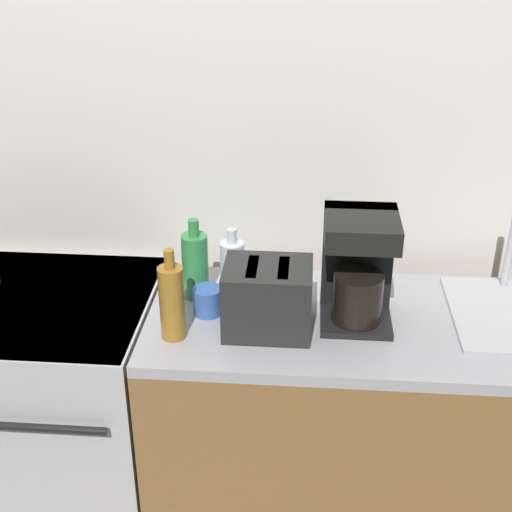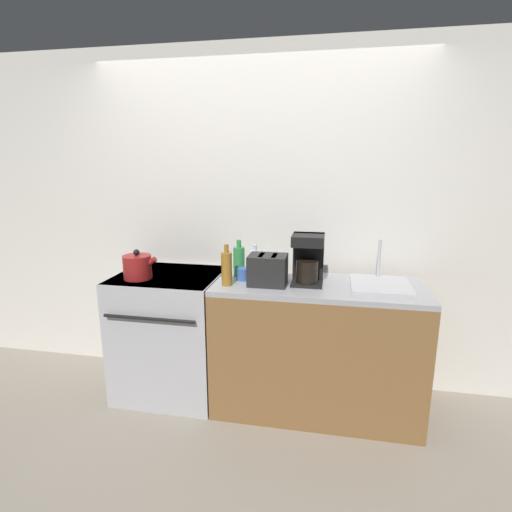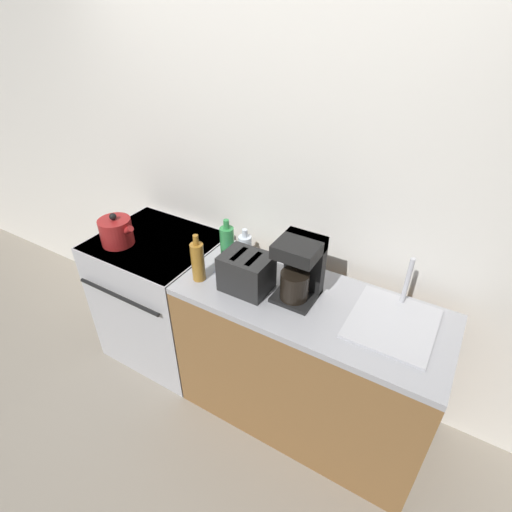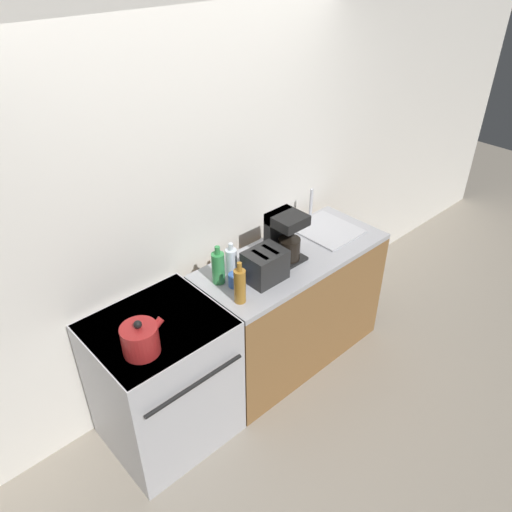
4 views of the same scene
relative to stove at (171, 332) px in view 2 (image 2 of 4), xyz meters
The scene contains 12 objects.
ground_plane 0.83m from the stove, 29.14° to the right, with size 12.00×12.00×0.00m, color gray.
wall_back 1.08m from the stove, 33.06° to the left, with size 8.00×0.05×2.60m.
stove is the anchor object (origin of this frame).
counter_block 1.10m from the stove, ahead, with size 1.42×0.60×0.94m.
kettle 0.59m from the stove, 141.17° to the right, with size 0.25×0.20×0.21m.
toaster 0.95m from the stove, ahead, with size 0.25×0.20×0.20m.
coffee_maker 1.20m from the stove, ahead, with size 0.21×0.22×0.34m.
sink_tray 1.58m from the stove, ahead, with size 0.39×0.43×0.28m.
bottle_clear 0.85m from the stove, ahead, with size 0.08×0.08×0.23m.
bottle_green 0.78m from the stove, ahead, with size 0.08×0.08×0.27m.
bottle_amber 0.78m from the stove, 18.93° to the right, with size 0.07×0.07×0.28m.
cup_blue 0.76m from the stove, ahead, with size 0.09×0.09×0.09m.
Camera 2 is at (0.58, -2.33, 1.75)m, focal length 28.00 mm.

